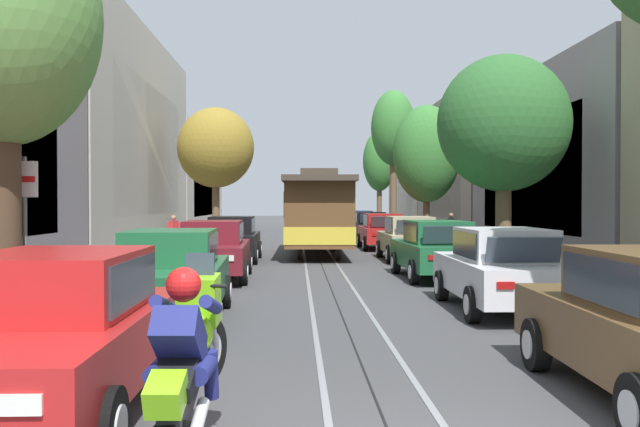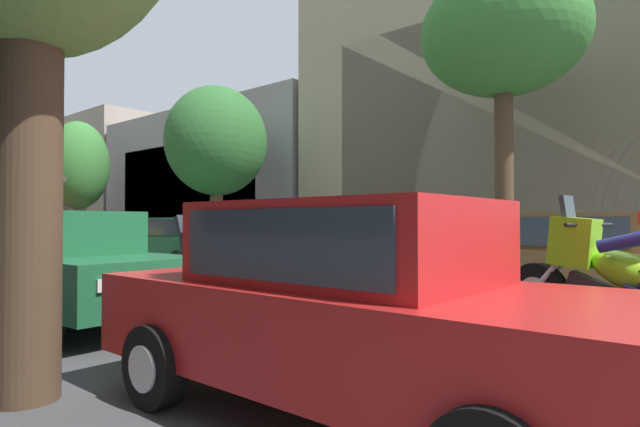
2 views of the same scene
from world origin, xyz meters
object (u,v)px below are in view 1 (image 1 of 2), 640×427
Objects in this scene: parked_car_red_fifth_right at (382,231)px; street_tree_kerb_right_fourth at (393,130)px; parked_car_navy_far_right at (358,223)px; street_tree_kerb_right_far at (379,162)px; parked_car_green_second_left at (170,275)px; parked_car_white_second_right at (502,269)px; street_tree_kerb_left_second at (216,148)px; street_tree_kerb_right_second at (504,124)px; parked_car_red_near_left at (55,333)px; parked_car_beige_fourth_right at (409,238)px; parked_car_maroon_mid_left at (213,250)px; pedestrian_on_left_pavement at (174,232)px; parked_car_black_sixth_right at (369,226)px; pedestrian_crossing_far at (451,227)px; street_tree_kerb_right_mid at (427,154)px; parked_car_green_mid_right at (436,249)px; cable_car_trolley at (318,213)px; street_sign_post at (25,232)px; parked_car_black_fourth_left at (232,239)px; motorcycle_with_rider at (187,362)px.

street_tree_kerb_right_fourth reaches higher than parked_car_red_fifth_right.
parked_car_navy_far_right is 8.51m from street_tree_kerb_right_far.
parked_car_green_second_left and parked_car_white_second_right have the same top height.
parked_car_white_second_right is 0.65× the size of street_tree_kerb_left_second.
street_tree_kerb_left_second is at bearing 110.81° from parked_car_white_second_right.
street_tree_kerb_right_second is at bearing -90.31° from street_tree_kerb_right_far.
parked_car_beige_fourth_right is at bearing 69.86° from parked_car_red_near_left.
parked_car_maroon_mid_left is 2.82× the size of pedestrian_on_left_pavement.
parked_car_navy_far_right is at bearing 90.16° from parked_car_white_second_right.
parked_car_black_sixth_right is 2.78× the size of pedestrian_crossing_far.
parked_car_red_fifth_right reaches higher than pedestrian_on_left_pavement.
street_tree_kerb_right_second is at bearing -83.42° from parked_car_black_sixth_right.
pedestrian_crossing_far is (1.62, 2.28, -3.31)m from street_tree_kerb_right_mid.
parked_car_maroon_mid_left is 13.20m from parked_car_red_fifth_right.
parked_car_green_mid_right is 2.77× the size of pedestrian_crossing_far.
parked_car_red_near_left and parked_car_white_second_right have the same top height.
street_tree_kerb_right_fourth is at bearing 69.91° from parked_car_maroon_mid_left.
pedestrian_on_left_pavement is (-10.82, -12.29, -5.56)m from street_tree_kerb_right_fourth.
pedestrian_crossing_far is (3.52, 1.84, 0.09)m from parked_car_red_fifth_right.
parked_car_maroon_mid_left and parked_car_navy_far_right have the same top height.
street_tree_kerb_left_second reaches higher than parked_car_maroon_mid_left.
street_tree_kerb_right_second is 0.68× the size of cable_car_trolley.
street_sign_post is (-7.44, -9.07, 0.87)m from parked_car_green_mid_right.
street_sign_post is (-9.49, -9.76, -2.61)m from street_tree_kerb_right_second.
cable_car_trolley reaches higher than parked_car_navy_far_right.
street_tree_kerb_left_second is 6.95m from pedestrian_on_left_pavement.
street_tree_kerb_right_far is (2.21, 30.67, 4.23)m from parked_car_green_mid_right.
parked_car_navy_far_right is 10.63m from pedestrian_crossing_far.
street_tree_kerb_right_second reaches higher than parked_car_black_fourth_left.
parked_car_black_sixth_right is 17.61m from street_tree_kerb_right_second.
street_tree_kerb_left_second is at bearing 155.48° from parked_car_red_fifth_right.
pedestrian_on_left_pavement is at bearing 94.32° from street_sign_post.
motorcycle_with_rider is 23.19m from pedestrian_on_left_pavement.
cable_car_trolley is (4.82, -7.12, -3.10)m from street_tree_kerb_left_second.
parked_car_black_fourth_left is at bearing 136.79° from parked_car_green_mid_right.
parked_car_white_second_right is at bearing -93.86° from street_tree_kerb_right_fourth.
street_tree_kerb_right_far is at bearing 77.00° from cable_car_trolley.
street_tree_kerb_left_second reaches higher than parked_car_navy_far_right.
parked_car_white_second_right is 17.23m from street_tree_kerb_right_mid.
parked_car_black_fourth_left is 1.00× the size of parked_car_beige_fourth_right.
pedestrian_crossing_far is 25.18m from street_sign_post.
parked_car_green_second_left is 7.02m from motorcycle_with_rider.
street_tree_kerb_left_second reaches higher than parked_car_black_sixth_right.
parked_car_green_second_left is at bearing -115.71° from pedestrian_crossing_far.
parked_car_navy_far_right is 23.28m from street_tree_kerb_right_second.
parked_car_navy_far_right is 16.55m from pedestrian_on_left_pavement.
street_tree_kerb_right_mid is (1.91, 11.30, 3.41)m from parked_car_green_mid_right.
parked_car_beige_fourth_right is 25.31m from street_tree_kerb_right_far.
street_tree_kerb_right_second reaches higher than parked_car_red_fifth_right.
street_tree_kerb_right_far is 2.71× the size of street_sign_post.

